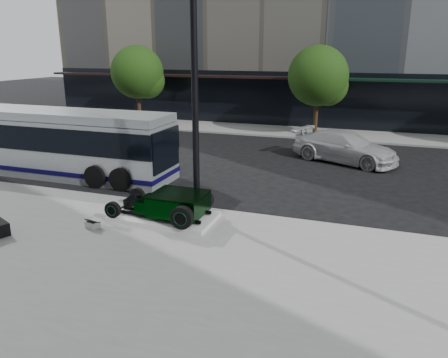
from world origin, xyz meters
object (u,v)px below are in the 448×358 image
(lamppost, at_px, (195,117))
(white_sedan, at_px, (345,147))
(hot_rod, at_px, (173,204))
(transit_bus, at_px, (48,141))

(lamppost, relative_size, white_sedan, 1.34)
(hot_rod, distance_m, white_sedan, 11.37)
(hot_rod, height_order, white_sedan, white_sedan)
(lamppost, bearing_deg, hot_rod, -121.29)
(transit_bus, height_order, white_sedan, transit_bus)
(transit_bus, relative_size, white_sedan, 2.25)
(hot_rod, xyz_separation_m, white_sedan, (4.62, 10.39, 0.08))
(transit_bus, bearing_deg, white_sedan, 27.47)
(transit_bus, xyz_separation_m, white_sedan, (12.74, 6.62, -0.71))
(lamppost, relative_size, transit_bus, 0.60)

